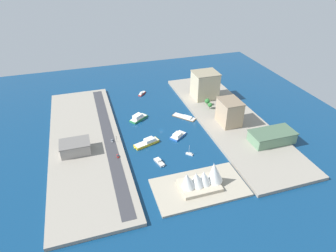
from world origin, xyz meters
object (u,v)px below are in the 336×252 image
at_px(tugboat_red, 142,93).
at_px(catamaran_blue, 178,135).
at_px(pickup_red, 118,156).
at_px(traffic_light_waterfront, 116,138).
at_px(opera_landmark, 202,178).
at_px(sailboat_small_white, 189,154).
at_px(sedan_silver, 112,141).
at_px(ferry_green_doubledeck, 138,118).
at_px(terminal_long_green, 272,137).
at_px(barge_flat_brown, 185,117).
at_px(ferry_yellow_fast, 147,143).
at_px(office_block_beige, 205,85).
at_px(carpark_squat_concrete, 75,147).
at_px(apartment_midrise_tan, 229,112).
at_px(yacht_sleek_gray, 159,162).

height_order(tugboat_red, catamaran_blue, catamaran_blue).
xyz_separation_m(pickup_red, traffic_light_waterfront, (-3.04, -25.09, 3.44)).
bearing_deg(opera_landmark, sailboat_small_white, -98.52).
height_order(sailboat_small_white, sedan_silver, sailboat_small_white).
relative_size(ferry_green_doubledeck, sailboat_small_white, 2.03).
bearing_deg(terminal_long_green, sailboat_small_white, -5.57).
height_order(barge_flat_brown, ferry_yellow_fast, ferry_yellow_fast).
bearing_deg(ferry_green_doubledeck, tugboat_red, -106.73).
relative_size(catamaran_blue, office_block_beige, 0.59).
bearing_deg(ferry_green_doubledeck, ferry_yellow_fast, 87.51).
xyz_separation_m(sailboat_small_white, carpark_squat_concrete, (104.21, -32.60, 8.18)).
distance_m(ferry_yellow_fast, sailboat_small_white, 45.53).
xyz_separation_m(ferry_yellow_fast, ferry_green_doubledeck, (-2.22, -51.06, 0.49)).
bearing_deg(traffic_light_waterfront, pickup_red, 83.09).
distance_m(apartment_midrise_tan, opera_landmark, 106.58).
relative_size(apartment_midrise_tan, pickup_red, 5.68).
xyz_separation_m(tugboat_red, yacht_sleek_gray, (18.06, 147.89, 0.06)).
relative_size(catamaran_blue, pickup_red, 4.09).
distance_m(office_block_beige, apartment_midrise_tan, 68.99).
distance_m(apartment_midrise_tan, pickup_red, 130.47).
bearing_deg(barge_flat_brown, ferry_yellow_fast, 34.96).
xyz_separation_m(apartment_midrise_tan, opera_landmark, (67.25, 82.42, -6.56)).
distance_m(ferry_yellow_fast, carpark_squat_concrete, 69.72).
relative_size(pickup_red, traffic_light_waterfront, 0.76).
distance_m(traffic_light_waterfront, opera_landmark, 101.57).
height_order(tugboat_red, barge_flat_brown, tugboat_red).
bearing_deg(terminal_long_green, ferry_yellow_fast, -17.33).
bearing_deg(sedan_silver, catamaran_blue, 173.93).
relative_size(barge_flat_brown, terminal_long_green, 0.59).
distance_m(carpark_squat_concrete, pickup_red, 42.06).
xyz_separation_m(ferry_green_doubledeck, terminal_long_green, (-117.95, 88.57, 6.55)).
distance_m(yacht_sleek_gray, sailboat_small_white, 31.65).
relative_size(ferry_yellow_fast, terminal_long_green, 0.63).
distance_m(sailboat_small_white, office_block_beige, 123.89).
xyz_separation_m(tugboat_red, apartment_midrise_tan, (-73.84, 107.50, 15.98)).
bearing_deg(office_block_beige, sailboat_small_white, 59.93).
xyz_separation_m(pickup_red, opera_landmark, (-60.38, 58.69, 6.55)).
bearing_deg(pickup_red, ferry_yellow_fast, -153.70).
bearing_deg(opera_landmark, office_block_beige, -114.23).
bearing_deg(terminal_long_green, sedan_silver, -17.40).
bearing_deg(tugboat_red, ferry_green_doubledeck, 73.27).
distance_m(sailboat_small_white, sedan_silver, 79.52).
distance_m(carpark_squat_concrete, traffic_light_waterfront, 40.50).
height_order(apartment_midrise_tan, terminal_long_green, apartment_midrise_tan).
bearing_deg(catamaran_blue, tugboat_red, -83.40).
height_order(tugboat_red, apartment_midrise_tan, apartment_midrise_tan).
xyz_separation_m(catamaran_blue, sailboat_small_white, (-0.45, 32.67, -0.88)).
xyz_separation_m(terminal_long_green, opera_landmark, (92.06, 37.13, 1.61)).
xyz_separation_m(carpark_squat_concrete, terminal_long_green, (-189.46, 40.92, 0.04)).
height_order(barge_flat_brown, opera_landmark, opera_landmark).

